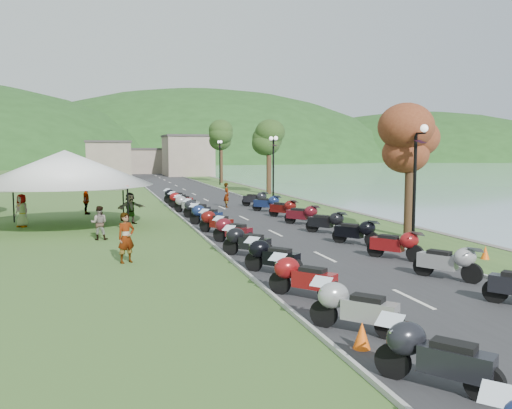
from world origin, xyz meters
TOP-DOWN VIEW (x-y plane):
  - road at (0.00, 40.00)m, footprint 7.00×120.00m
  - hills_backdrop at (0.00, 200.00)m, footprint 360.00×120.00m
  - far_building at (-2.00, 85.00)m, footprint 18.00×16.00m
  - moto_row_left at (-2.72, 16.75)m, footprint 2.60×43.40m
  - moto_row_right at (2.27, 16.44)m, footprint 2.60×37.26m
  - vendor_tent_main at (-9.74, 26.84)m, footprint 5.90×5.90m
  - tree_lakeside at (5.51, 19.22)m, footprint 2.45×2.45m
  - pedestrian_a at (-7.18, 17.02)m, footprint 0.80×0.73m
  - pedestrian_b at (-8.12, 22.42)m, footprint 0.79×0.51m
  - traffic_cone_near at (-3.00, 7.07)m, footprint 0.37×0.37m

SIDE VIEW (x-z plane):
  - hills_backdrop at x=0.00m, z-range -38.00..38.00m
  - pedestrian_a at x=-7.18m, z-range -0.90..0.90m
  - pedestrian_b at x=-8.12m, z-range -0.76..0.76m
  - road at x=0.00m, z-range 0.00..0.02m
  - traffic_cone_near at x=-3.00m, z-range 0.00..0.57m
  - moto_row_left at x=-2.72m, z-range 0.00..1.10m
  - moto_row_right at x=2.27m, z-range 0.00..1.10m
  - vendor_tent_main at x=-9.74m, z-range 0.00..4.00m
  - far_building at x=-2.00m, z-range 0.00..5.00m
  - tree_lakeside at x=5.51m, z-range 0.00..6.80m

